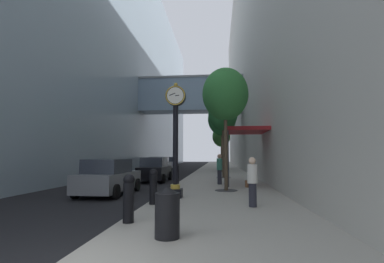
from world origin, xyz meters
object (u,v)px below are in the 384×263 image
Objects in this scene: trash_bin at (167,211)px; street_tree_mid_near at (223,114)px; pedestrian_by_clock at (220,168)px; car_silver_near at (159,165)px; car_grey_far at (109,177)px; bollard_second at (153,186)px; bollard_nearest at (129,197)px; bollard_fourth at (177,175)px; street_clock at (176,133)px; street_tree_far at (221,137)px; street_tree_near at (225,95)px; street_tree_mid_far at (222,120)px; car_white_trailing at (170,163)px; car_black_mid at (155,170)px; pedestrian_walking at (252,181)px.

street_tree_mid_near is at bearing 85.02° from trash_bin.
pedestrian_by_clock is 13.60m from car_silver_near.
car_silver_near is at bearing 93.39° from car_grey_far.
bollard_second is 19.69m from car_silver_near.
bollard_nearest and bollard_fourth have the same top height.
street_tree_far reaches higher than street_clock.
street_tree_near is 0.83× the size of street_tree_mid_far.
bollard_nearest is at bearing -82.02° from car_white_trailing.
bollard_nearest is at bearing -90.00° from bollard_fourth.
street_tree_near is (2.65, 6.92, 4.09)m from bollard_nearest.
street_clock is at bearing -71.75° from car_black_mid.
pedestrian_walking is 0.92× the size of pedestrian_by_clock.
street_tree_near reaches higher than trash_bin.
street_tree_near is 3.70× the size of pedestrian_walking.
street_tree_mid_far reaches higher than bollard_nearest.
street_tree_mid_near is 13.19m from pedestrian_walking.
street_tree_mid_near reaches higher than car_grey_far.
car_grey_far is at bearing 151.59° from pedestrian_walking.
car_white_trailing is (-6.83, 22.07, -0.30)m from pedestrian_by_clock.
car_silver_near is (-6.51, 15.15, -4.05)m from street_tree_near.
car_grey_far is at bearing -121.45° from street_tree_mid_near.
street_tree_far is 1.36× the size of car_black_mid.
car_black_mid is (-4.93, -2.18, -4.27)m from street_tree_mid_near.
street_tree_near is 16.39m from street_tree_mid_far.
trash_bin is (1.23, -9.50, -0.11)m from bollard_fourth.
street_tree_mid_near is 8.21m from street_tree_mid_far.
car_white_trailing is at bearing 100.29° from street_clock.
bollard_fourth is at bearing 120.99° from pedestrian_walking.
street_tree_mid_far is 21.24m from pedestrian_walking.
street_clock is 2.89× the size of pedestrian_walking.
car_black_mid is at bearing 108.25° from street_clock.
car_grey_far is at bearing 119.78° from trash_bin.
street_clock is 2.64m from bollard_second.
car_white_trailing reaches higher than bollard_nearest.
street_tree_far reaches higher than bollard_nearest.
car_silver_near is at bearing 99.93° from bollard_nearest.
street_tree_near is 8.76m from car_black_mid.
pedestrian_by_clock is 5.49m from car_black_mid.
street_tree_mid_near is 0.87× the size of street_tree_mid_far.
street_tree_near reaches higher than street_clock.
car_silver_near is at bearing -124.71° from street_tree_far.
street_tree_mid_far is 6.95× the size of trash_bin.
bollard_nearest is at bearing -96.74° from street_clock.
pedestrian_by_clock reaches higher than car_black_mid.
bollard_nearest and bollard_second have the same top height.
street_clock is 27.17m from street_tree_far.
car_black_mid is at bearing -104.87° from street_tree_far.
street_tree_mid_near reaches higher than car_white_trailing.
street_tree_near reaches higher than street_tree_far.
car_white_trailing is at bearing 129.22° from street_tree_mid_far.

